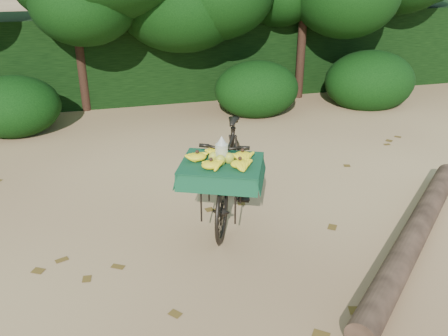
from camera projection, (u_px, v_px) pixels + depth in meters
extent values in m
plane|color=tan|center=(250.00, 236.00, 5.43)|extent=(80.00, 80.00, 0.00)
imported|color=black|center=(229.00, 173.00, 5.63)|extent=(1.27, 1.99, 1.16)
cube|color=black|center=(221.00, 164.00, 4.94)|extent=(0.59, 0.63, 0.03)
cube|color=#13482F|center=(221.00, 163.00, 4.93)|extent=(1.04, 0.97, 0.01)
ellipsoid|color=#9A9B25|center=(229.00, 158.00, 4.89)|extent=(0.11, 0.09, 0.12)
ellipsoid|color=#9A9B25|center=(222.00, 155.00, 4.97)|extent=(0.11, 0.09, 0.12)
ellipsoid|color=#9A9B25|center=(214.00, 157.00, 4.91)|extent=(0.11, 0.09, 0.12)
ellipsoid|color=#9A9B25|center=(220.00, 160.00, 4.84)|extent=(0.11, 0.09, 0.12)
cylinder|color=#EAE5C6|center=(222.00, 152.00, 4.89)|extent=(0.13, 0.13, 0.17)
cylinder|color=brown|center=(415.00, 233.00, 5.24)|extent=(2.97, 2.70, 0.27)
cube|color=black|center=(165.00, 54.00, 10.60)|extent=(26.00, 1.80, 1.80)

